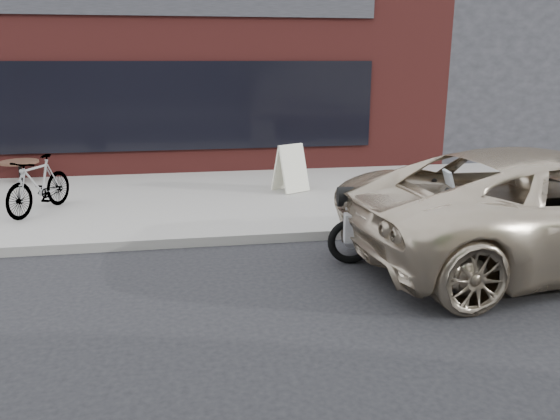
{
  "coord_description": "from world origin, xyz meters",
  "views": [
    {
      "loc": [
        -1.32,
        -3.86,
        2.73
      ],
      "look_at": [
        -0.21,
        2.84,
        0.85
      ],
      "focal_mm": 35.0,
      "sensor_mm": 36.0,
      "label": 1
    }
  ],
  "objects_px": {
    "motorcycle": "(394,224)",
    "sandwich_sign": "(290,168)",
    "bicycle_rear": "(39,185)",
    "cafe_table": "(19,163)",
    "minivan": "(551,207)"
  },
  "relations": [
    {
      "from": "sandwich_sign",
      "to": "cafe_table",
      "type": "xyz_separation_m",
      "value": [
        -5.66,
        1.78,
        -0.05
      ]
    },
    {
      "from": "motorcycle",
      "to": "cafe_table",
      "type": "xyz_separation_m",
      "value": [
        -6.37,
        5.68,
        0.01
      ]
    },
    {
      "from": "bicycle_rear",
      "to": "sandwich_sign",
      "type": "xyz_separation_m",
      "value": [
        4.59,
        0.9,
        -0.02
      ]
    },
    {
      "from": "minivan",
      "to": "motorcycle",
      "type": "bearing_deg",
      "value": 77.06
    },
    {
      "from": "motorcycle",
      "to": "minivan",
      "type": "xyz_separation_m",
      "value": [
        2.13,
        -0.29,
        0.22
      ]
    },
    {
      "from": "bicycle_rear",
      "to": "cafe_table",
      "type": "relative_size",
      "value": 2.04
    },
    {
      "from": "motorcycle",
      "to": "cafe_table",
      "type": "distance_m",
      "value": 8.54
    },
    {
      "from": "motorcycle",
      "to": "sandwich_sign",
      "type": "height_order",
      "value": "motorcycle"
    },
    {
      "from": "minivan",
      "to": "cafe_table",
      "type": "bearing_deg",
      "value": 49.77
    },
    {
      "from": "bicycle_rear",
      "to": "sandwich_sign",
      "type": "distance_m",
      "value": 4.68
    },
    {
      "from": "minivan",
      "to": "bicycle_rear",
      "type": "bearing_deg",
      "value": 60.98
    },
    {
      "from": "sandwich_sign",
      "to": "cafe_table",
      "type": "relative_size",
      "value": 1.18
    },
    {
      "from": "bicycle_rear",
      "to": "cafe_table",
      "type": "xyz_separation_m",
      "value": [
        -1.06,
        2.68,
        -0.07
      ]
    },
    {
      "from": "motorcycle",
      "to": "cafe_table",
      "type": "height_order",
      "value": "motorcycle"
    },
    {
      "from": "minivan",
      "to": "cafe_table",
      "type": "xyz_separation_m",
      "value": [
        -8.5,
        5.98,
        -0.22
      ]
    }
  ]
}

